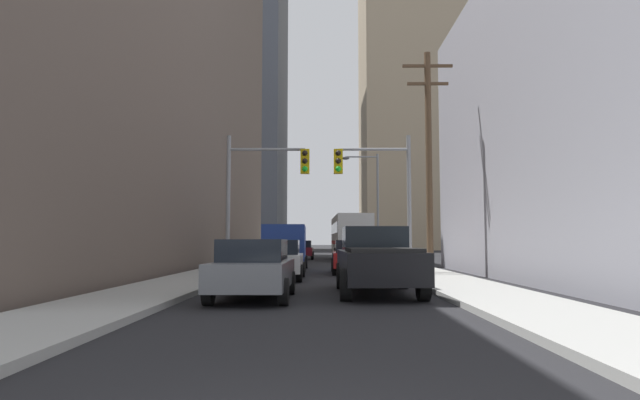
{
  "coord_description": "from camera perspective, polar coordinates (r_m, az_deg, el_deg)",
  "views": [
    {
      "loc": [
        0.2,
        -3.33,
        1.48
      ],
      "look_at": [
        0.0,
        29.56,
        3.98
      ],
      "focal_mm": 30.34,
      "sensor_mm": 36.0,
      "label": 1
    }
  ],
  "objects": [
    {
      "name": "city_bus",
      "position": [
        42.71,
        3.2,
        -3.74
      ],
      "size": [
        2.78,
        11.56,
        3.4
      ],
      "color": "silver",
      "rests_on": "ground"
    },
    {
      "name": "traffic_signal_near_left",
      "position": [
        23.19,
        -5.98,
        2.0
      ],
      "size": [
        3.55,
        0.44,
        6.0
      ],
      "color": "gray",
      "rests_on": "ground"
    },
    {
      "name": "sedan_grey",
      "position": [
        13.91,
        -7.02,
        -7.23
      ],
      "size": [
        1.95,
        4.22,
        1.52
      ],
      "color": "slate",
      "rests_on": "ground"
    },
    {
      "name": "pickup_truck_black",
      "position": [
        15.41,
        6.01,
        -6.35
      ],
      "size": [
        2.2,
        5.44,
        1.9
      ],
      "color": "black",
      "rests_on": "ground"
    },
    {
      "name": "building_left_mid_office",
      "position": [
        54.6,
        -16.37,
        11.12
      ],
      "size": [
        16.3,
        24.72,
        31.75
      ],
      "primitive_type": "cube",
      "color": "#66564C",
      "rests_on": "ground"
    },
    {
      "name": "building_left_far_tower",
      "position": [
        99.9,
        -9.7,
        11.33
      ],
      "size": [
        19.88,
        23.6,
        56.75
      ],
      "primitive_type": "cube",
      "color": "#4C515B",
      "rests_on": "ground"
    },
    {
      "name": "traffic_signal_near_right",
      "position": [
        23.16,
        5.99,
        1.97
      ],
      "size": [
        3.3,
        0.44,
        6.0
      ],
      "color": "gray",
      "rests_on": "ground"
    },
    {
      "name": "street_lamp_right",
      "position": [
        37.36,
        5.48,
        0.4
      ],
      "size": [
        2.58,
        0.32,
        7.5
      ],
      "color": "gray",
      "rests_on": "ground"
    },
    {
      "name": "cargo_van_blue",
      "position": [
        27.65,
        -3.67,
        -4.74
      ],
      "size": [
        2.16,
        5.25,
        2.26
      ],
      "color": "navy",
      "rests_on": "ground"
    },
    {
      "name": "building_right_far_highrise",
      "position": [
        101.95,
        9.73,
        14.57
      ],
      "size": [
        18.24,
        19.59,
        68.84
      ],
      "primitive_type": "cube",
      "color": "tan",
      "rests_on": "ground"
    },
    {
      "name": "sedan_maroon",
      "position": [
        44.04,
        -1.94,
        -5.27
      ],
      "size": [
        1.95,
        4.22,
        1.52
      ],
      "color": "maroon",
      "rests_on": "ground"
    },
    {
      "name": "sedan_white",
      "position": [
        20.94,
        -4.42,
        -6.27
      ],
      "size": [
        1.95,
        4.22,
        1.52
      ],
      "color": "white",
      "rests_on": "ground"
    },
    {
      "name": "sedan_red",
      "position": [
        24.69,
        3.52,
        -5.98
      ],
      "size": [
        1.95,
        4.23,
        1.52
      ],
      "color": "maroon",
      "rests_on": "ground"
    },
    {
      "name": "utility_pole_right",
      "position": [
        24.02,
        11.4,
        4.56
      ],
      "size": [
        2.2,
        0.28,
        9.77
      ],
      "color": "brown",
      "rests_on": "ground"
    },
    {
      "name": "sidewalk_left",
      "position": [
        53.56,
        -4.75,
        -5.83
      ],
      "size": [
        2.56,
        160.0,
        0.15
      ],
      "primitive_type": "cube",
      "color": "#9E9E99",
      "rests_on": "ground"
    },
    {
      "name": "sidewalk_right",
      "position": [
        53.53,
        5.02,
        -5.83
      ],
      "size": [
        2.56,
        160.0,
        0.15
      ],
      "primitive_type": "cube",
      "color": "#9E9E99",
      "rests_on": "ground"
    }
  ]
}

